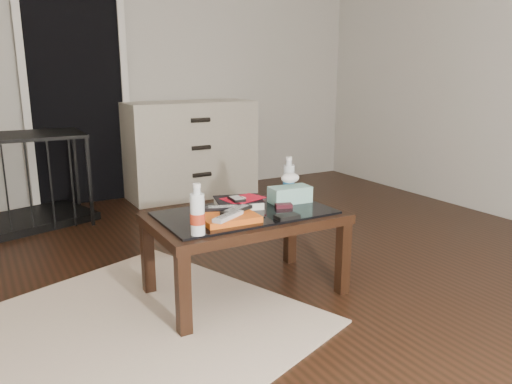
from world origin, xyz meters
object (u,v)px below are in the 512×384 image
Objects in this scene: dresser at (190,149)px; pet_crate at (27,196)px; water_bottle_left at (197,209)px; textbook at (239,203)px; water_bottle_right at (289,177)px; tissue_box at (290,194)px; coffee_table at (245,223)px.

pet_crate is at bearing -171.58° from dresser.
pet_crate is 4.36× the size of water_bottle_left.
dresser is at bearing 89.77° from textbook.
water_bottle_left is (0.53, -2.16, 0.35)m from pet_crate.
pet_crate is 2.22m from water_bottle_right.
water_bottle_right is (0.74, 0.37, 0.00)m from water_bottle_left.
dresser reaches higher than textbook.
pet_crate is at bearing 131.37° from textbook.
water_bottle_left is at bearing -93.65° from pet_crate.
tissue_box reaches higher than textbook.
textbook is at bearing -81.16° from pet_crate.
coffee_table is 2.25m from dresser.
water_bottle_left is 0.73m from tissue_box.
water_bottle_right is at bearing -96.26° from dresser.
water_bottle_right reaches higher than coffee_table.
coffee_table is at bearing -105.35° from dresser.
water_bottle_right is at bearing 26.87° from water_bottle_left.
coffee_table is 0.14m from textbook.
textbook is 0.30m from tissue_box.
dresser is 1.51m from pet_crate.
dresser is (0.58, 2.17, 0.05)m from coffee_table.
water_bottle_right is (0.37, 0.15, 0.18)m from coffee_table.
textbook is at bearing 173.94° from tissue_box.
textbook is at bearing 40.61° from water_bottle_left.
water_bottle_right is at bearing 22.32° from coffee_table.
coffee_table is 4.20× the size of water_bottle_right.
water_bottle_right is at bearing 22.78° from textbook.
tissue_box is (-0.27, -2.13, 0.06)m from dresser.
coffee_table is 0.96× the size of pet_crate.
dresser reaches higher than pet_crate.
dresser is at bearing 68.52° from water_bottle_left.
pet_crate is (-0.90, 1.94, -0.17)m from coffee_table.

